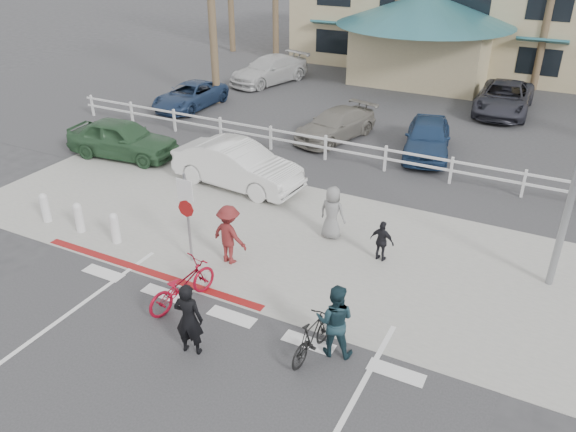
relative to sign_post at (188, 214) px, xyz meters
The scene contains 25 objects.
ground 3.50m from the sign_post, 43.73° to the right, with size 140.00×140.00×0.00m, color #333335.
bike_path 5.00m from the sign_post, 61.29° to the right, with size 12.00×16.00×0.01m, color #333335.
sidewalk_plaza 3.56m from the sign_post, 45.00° to the left, with size 22.00×7.00×0.01m, color gray.
cross_street 6.86m from the sign_post, 69.94° to the left, with size 40.00×5.00×0.01m, color #333335.
parking_lot 16.03m from the sign_post, 81.72° to the left, with size 50.00×16.00×0.01m, color #333335.
curb_red 1.89m from the sign_post, 124.99° to the right, with size 7.00×0.25×0.02m, color maroon.
rail_fence 8.81m from the sign_post, 71.36° to the left, with size 29.40×0.16×1.00m, color silver, non-canonical shape.
sign_post is the anchor object (origin of this frame).
bollard_0 2.69m from the sign_post, behind, with size 0.26×0.26×0.95m, color silver, non-canonical shape.
bollard_1 4.03m from the sign_post, behind, with size 0.26×0.26×0.95m, color silver, non-canonical shape.
bollard_2 5.39m from the sign_post, behind, with size 0.26×0.26×0.95m, color silver, non-canonical shape.
bike_red 2.14m from the sign_post, 59.97° to the right, with size 0.70×2.01×1.06m, color maroon.
rider_red 3.73m from the sign_post, 54.10° to the right, with size 0.63×0.41×1.73m, color black.
bike_black 4.99m from the sign_post, 22.77° to the right, with size 0.45×1.59×0.96m, color black.
rider_black 5.19m from the sign_post, 18.17° to the right, with size 0.83×0.65×1.71m, color #183038.
pedestrian_a 1.23m from the sign_post, 24.47° to the left, with size 1.09×0.63×1.69m, color maroon.
pedestrian_child 5.24m from the sign_post, 27.58° to the left, with size 0.70×0.29×1.19m, color black.
pedestrian_b 4.17m from the sign_post, 45.50° to the left, with size 0.78×0.51×1.61m, color gray.
car_white_sedan 5.00m from the sign_post, 106.97° to the left, with size 1.64×4.69×1.55m, color silver.
car_red_compact 8.53m from the sign_post, 143.83° to the left, with size 1.76×4.37×1.49m, color #2D5232.
lot_car_0 14.23m from the sign_post, 126.09° to the left, with size 2.00×4.34×1.21m, color navy.
lot_car_1 10.73m from the sign_post, 91.64° to the left, with size 1.71×4.19×1.22m, color gray.
lot_car_2 11.28m from the sign_post, 71.26° to the left, with size 1.69×4.21×1.43m, color navy.
lot_car_4 18.86m from the sign_post, 112.51° to the left, with size 2.05×5.04×1.46m, color silver.
lot_car_5 18.53m from the sign_post, 72.91° to the left, with size 2.37×5.14×1.43m, color #2D2D37.
Camera 1 is at (6.00, -8.15, 8.30)m, focal length 35.00 mm.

